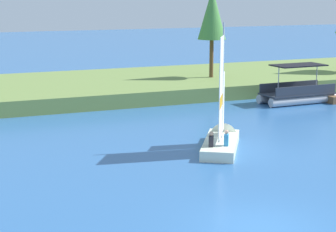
% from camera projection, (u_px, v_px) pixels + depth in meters
% --- Properties ---
extents(ground_plane, '(200.00, 200.00, 0.00)m').
position_uv_depth(ground_plane, '(261.00, 227.00, 18.35)').
color(ground_plane, '#2D609E').
extents(shore_bank, '(80.00, 12.53, 0.98)m').
position_uv_depth(shore_bank, '(72.00, 89.00, 41.91)').
color(shore_bank, olive).
rests_on(shore_bank, ground).
extents(shoreline_tree_centre, '(2.12, 2.12, 6.70)m').
position_uv_depth(shoreline_tree_centre, '(212.00, 14.00, 43.22)').
color(shoreline_tree_centre, brown).
rests_on(shoreline_tree_centre, shore_bank).
extents(wooden_dock, '(1.41, 4.34, 0.49)m').
position_uv_depth(wooden_dock, '(322.00, 95.00, 40.64)').
color(wooden_dock, brown).
rests_on(wooden_dock, ground).
extents(sailboat, '(3.88, 5.03, 6.37)m').
position_uv_depth(sailboat, '(222.00, 137.00, 28.05)').
color(sailboat, silver).
rests_on(sailboat, ground).
extents(pontoon_boat, '(5.23, 2.21, 2.59)m').
position_uv_depth(pontoon_boat, '(297.00, 94.00, 39.03)').
color(pontoon_boat, '#B2B2B7').
rests_on(pontoon_boat, ground).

